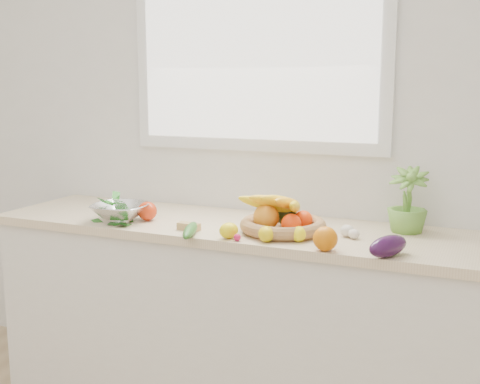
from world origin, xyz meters
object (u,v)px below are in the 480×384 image
at_px(potted_herb, 407,202).
at_px(colander_with_spinach, 121,207).
at_px(eggplant, 388,246).
at_px(fruit_basket, 282,220).
at_px(cucumber, 190,230).
at_px(apple, 147,211).

distance_m(potted_herb, colander_with_spinach, 1.27).
height_order(eggplant, fruit_basket, fruit_basket).
relative_size(cucumber, potted_herb, 0.84).
height_order(eggplant, colander_with_spinach, colander_with_spinach).
xyz_separation_m(cucumber, potted_herb, (0.81, 0.43, 0.10)).
xyz_separation_m(potted_herb, colander_with_spinach, (-1.22, -0.32, -0.06)).
distance_m(fruit_basket, colander_with_spinach, 0.75).
bearing_deg(cucumber, potted_herb, 27.86).
relative_size(eggplant, colander_with_spinach, 0.70).
height_order(apple, fruit_basket, fruit_basket).
height_order(cucumber, potted_herb, potted_herb).
distance_m(apple, fruit_basket, 0.65).
bearing_deg(eggplant, colander_with_spinach, 175.79).
bearing_deg(fruit_basket, apple, -176.99).
bearing_deg(potted_herb, fruit_basket, -155.31).
distance_m(cucumber, colander_with_spinach, 0.43).
xyz_separation_m(potted_herb, fruit_basket, (-0.48, -0.22, -0.08)).
relative_size(eggplant, cucumber, 0.78).
bearing_deg(colander_with_spinach, potted_herb, 14.71).
height_order(cucumber, colander_with_spinach, colander_with_spinach).
bearing_deg(cucumber, colander_with_spinach, 165.58).
relative_size(eggplant, fruit_basket, 0.41).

